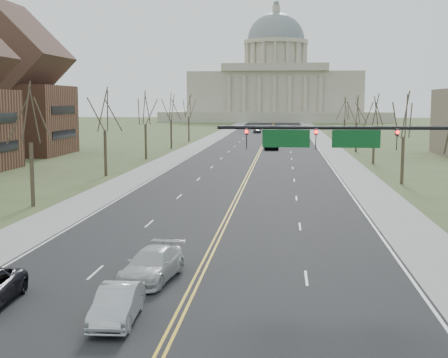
% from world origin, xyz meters
% --- Properties ---
extents(road, '(20.00, 380.00, 0.01)m').
position_xyz_m(road, '(0.00, 110.00, 0.01)').
color(road, black).
rests_on(road, ground).
extents(cross_road, '(120.00, 14.00, 0.01)m').
position_xyz_m(cross_road, '(0.00, 6.00, 0.01)').
color(cross_road, black).
rests_on(cross_road, ground).
extents(sidewalk_left, '(4.00, 380.00, 0.03)m').
position_xyz_m(sidewalk_left, '(-12.00, 110.00, 0.01)').
color(sidewalk_left, gray).
rests_on(sidewalk_left, ground).
extents(sidewalk_right, '(4.00, 380.00, 0.03)m').
position_xyz_m(sidewalk_right, '(12.00, 110.00, 0.01)').
color(sidewalk_right, gray).
rests_on(sidewalk_right, ground).
extents(center_line, '(0.42, 380.00, 0.01)m').
position_xyz_m(center_line, '(0.00, 110.00, 0.01)').
color(center_line, gold).
rests_on(center_line, road).
extents(edge_line_left, '(0.15, 380.00, 0.01)m').
position_xyz_m(edge_line_left, '(-9.80, 110.00, 0.01)').
color(edge_line_left, silver).
rests_on(edge_line_left, road).
extents(edge_line_right, '(0.15, 380.00, 0.01)m').
position_xyz_m(edge_line_right, '(9.80, 110.00, 0.01)').
color(edge_line_right, silver).
rests_on(edge_line_right, road).
extents(capitol, '(90.00, 60.00, 50.00)m').
position_xyz_m(capitol, '(0.00, 249.91, 14.20)').
color(capitol, '#B3A895').
rests_on(capitol, ground).
extents(signal_mast, '(12.12, 0.44, 7.20)m').
position_xyz_m(signal_mast, '(7.45, 13.50, 5.76)').
color(signal_mast, black).
rests_on(signal_mast, ground).
extents(tree_l_0, '(3.96, 3.96, 9.00)m').
position_xyz_m(tree_l_0, '(-15.50, 28.00, 6.94)').
color(tree_l_0, '#3D3324').
rests_on(tree_l_0, ground).
extents(tree_r_1, '(3.74, 3.74, 8.50)m').
position_xyz_m(tree_r_1, '(15.50, 44.00, 6.55)').
color(tree_r_1, '#3D3324').
rests_on(tree_r_1, ground).
extents(tree_l_1, '(3.96, 3.96, 9.00)m').
position_xyz_m(tree_l_1, '(-15.50, 48.00, 6.94)').
color(tree_l_1, '#3D3324').
rests_on(tree_l_1, ground).
extents(tree_r_2, '(3.74, 3.74, 8.50)m').
position_xyz_m(tree_r_2, '(15.50, 64.00, 6.55)').
color(tree_r_2, '#3D3324').
rests_on(tree_r_2, ground).
extents(tree_l_2, '(3.96, 3.96, 9.00)m').
position_xyz_m(tree_l_2, '(-15.50, 68.00, 6.94)').
color(tree_l_2, '#3D3324').
rests_on(tree_l_2, ground).
extents(tree_r_3, '(3.74, 3.74, 8.50)m').
position_xyz_m(tree_r_3, '(15.50, 84.00, 6.55)').
color(tree_r_3, '#3D3324').
rests_on(tree_r_3, ground).
extents(tree_l_3, '(3.96, 3.96, 9.00)m').
position_xyz_m(tree_l_3, '(-15.50, 88.00, 6.94)').
color(tree_l_3, '#3D3324').
rests_on(tree_l_3, ground).
extents(tree_r_4, '(3.74, 3.74, 8.50)m').
position_xyz_m(tree_r_4, '(15.50, 104.00, 6.55)').
color(tree_r_4, '#3D3324').
rests_on(tree_r_4, ground).
extents(tree_l_4, '(3.96, 3.96, 9.00)m').
position_xyz_m(tree_l_4, '(-15.50, 108.00, 6.94)').
color(tree_l_4, '#3D3324').
rests_on(tree_l_4, ground).
extents(bldg_left_far, '(17.10, 14.28, 23.25)m').
position_xyz_m(bldg_left_far, '(-38.00, 74.00, 9.54)').
color(bldg_left_far, brown).
rests_on(bldg_left_far, ground).
extents(car_sb_inner_lead, '(1.60, 4.10, 1.33)m').
position_xyz_m(car_sb_inner_lead, '(-2.16, 3.53, 0.68)').
color(car_sb_inner_lead, '#A0A3A8').
rests_on(car_sb_inner_lead, road).
extents(car_sb_inner_second, '(2.64, 5.11, 1.42)m').
position_xyz_m(car_sb_inner_second, '(-2.02, 9.03, 0.72)').
color(car_sb_inner_second, '#BEBEBE').
rests_on(car_sb_inner_second, road).
extents(car_far_nb, '(2.65, 5.21, 1.41)m').
position_xyz_m(car_far_nb, '(1.74, 87.18, 0.72)').
color(car_far_nb, black).
rests_on(car_far_nb, road).
extents(car_far_sb, '(1.93, 4.55, 1.54)m').
position_xyz_m(car_far_sb, '(-3.04, 142.84, 0.78)').
color(car_far_sb, '#53555B').
rests_on(car_far_sb, road).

